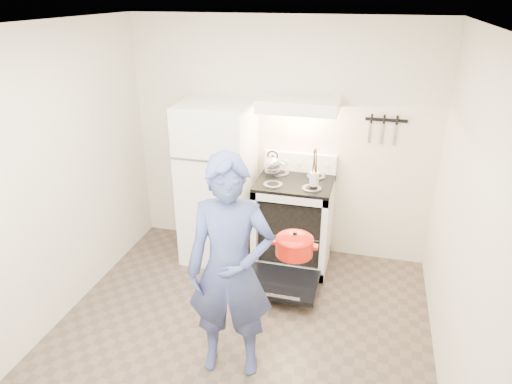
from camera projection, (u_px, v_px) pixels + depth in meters
floor at (231, 353)px, 3.71m from camera, size 3.60×3.60×0.00m
back_wall at (280, 141)px, 4.79m from camera, size 3.20×0.02×2.50m
refrigerator at (218, 183)px, 4.78m from camera, size 0.70×0.70×1.70m
stove_body at (293, 224)px, 4.77m from camera, size 0.76×0.65×0.92m
cooktop at (295, 182)px, 4.58m from camera, size 0.76×0.65×0.03m
backsplash at (300, 162)px, 4.78m from camera, size 0.76×0.07×0.20m
oven_door at (281, 283)px, 4.38m from camera, size 0.70×0.54×0.04m
oven_rack at (293, 226)px, 4.78m from camera, size 0.60×0.52×0.01m
range_hood at (299, 104)px, 4.33m from camera, size 0.76×0.50×0.12m
knife_strip at (386, 120)px, 4.41m from camera, size 0.40×0.02×0.03m
pizza_stone at (286, 222)px, 4.83m from camera, size 0.30×0.30×0.02m
tea_kettle at (272, 163)px, 4.68m from camera, size 0.21×0.17×0.26m
utensil_jar at (314, 179)px, 4.37m from camera, size 0.11×0.11×0.13m
person at (230, 270)px, 3.26m from camera, size 0.70×0.52×1.74m
dutch_oven at (294, 247)px, 3.45m from camera, size 0.35×0.28×0.23m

